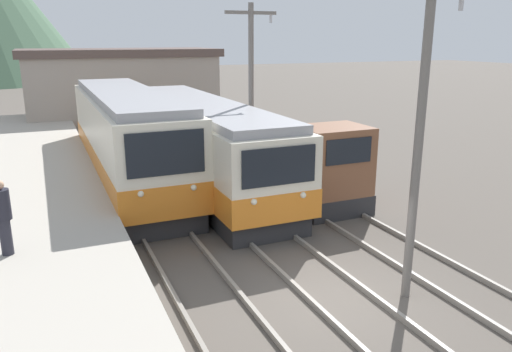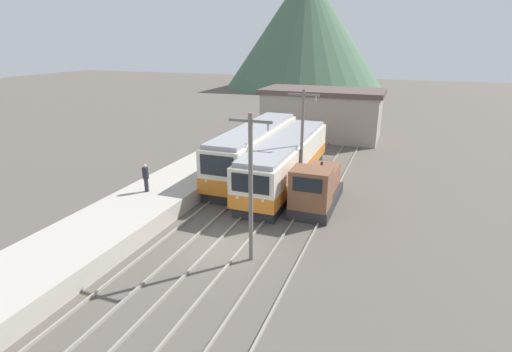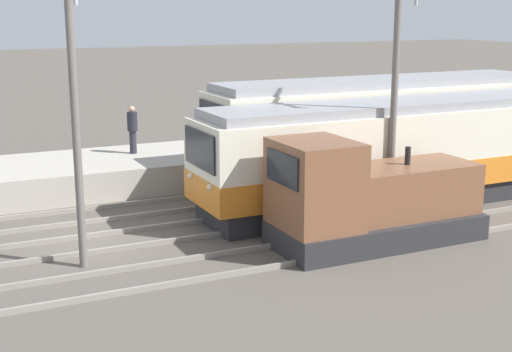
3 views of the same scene
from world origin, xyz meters
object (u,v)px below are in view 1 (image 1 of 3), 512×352
(commuter_train_left, at_px, (128,142))
(person_on_platform, at_px, (3,214))
(commuter_train_center, at_px, (202,145))
(catenary_mast_near, at_px, (420,134))
(catenary_mast_mid, at_px, (251,92))
(shunting_locomotive, at_px, (308,167))

(commuter_train_left, distance_m, person_on_platform, 9.15)
(commuter_train_left, height_order, commuter_train_center, commuter_train_left)
(catenary_mast_near, xyz_separation_m, person_on_platform, (-8.44, 3.72, -1.86))
(commuter_train_left, relative_size, catenary_mast_near, 1.89)
(catenary_mast_near, relative_size, catenary_mast_mid, 1.00)
(commuter_train_center, xyz_separation_m, person_on_platform, (-6.93, -7.21, 0.40))
(catenary_mast_near, relative_size, person_on_platform, 3.99)
(commuter_train_center, bearing_deg, catenary_mast_near, -82.15)
(commuter_train_left, relative_size, person_on_platform, 7.53)
(commuter_train_center, distance_m, shunting_locomotive, 4.62)
(commuter_train_left, bearing_deg, shunting_locomotive, -37.49)
(commuter_train_left, relative_size, commuter_train_center, 0.92)
(commuter_train_center, height_order, catenary_mast_mid, catenary_mast_mid)
(commuter_train_left, distance_m, catenary_mast_mid, 5.45)
(commuter_train_left, relative_size, catenary_mast_mid, 1.89)
(catenary_mast_near, bearing_deg, catenary_mast_mid, 90.00)
(shunting_locomotive, distance_m, person_on_platform, 10.64)
(commuter_train_center, bearing_deg, shunting_locomotive, -49.38)
(commuter_train_left, xyz_separation_m, catenary_mast_mid, (4.31, -2.61, 2.08))
(catenary_mast_near, distance_m, person_on_platform, 9.41)
(shunting_locomotive, bearing_deg, commuter_train_center, 130.62)
(catenary_mast_mid, bearing_deg, person_on_platform, -146.66)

